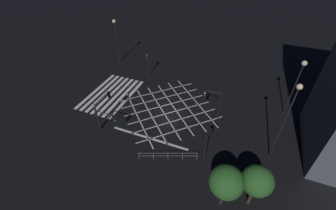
% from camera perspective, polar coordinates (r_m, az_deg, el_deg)
% --- Properties ---
extents(ground_plane, '(200.00, 200.00, 0.00)m').
position_cam_1_polar(ground_plane, '(30.79, 0.00, -0.97)').
color(ground_plane, black).
extents(road_markings, '(14.54, 19.34, 0.01)m').
position_cam_1_polar(road_markings, '(32.57, -9.14, 1.02)').
color(road_markings, silver).
rests_on(road_markings, ground_plane).
extents(traffic_light_se_cross, '(0.36, 2.75, 3.21)m').
position_cam_1_polar(traffic_light_se_cross, '(26.74, -15.21, -3.24)').
color(traffic_light_se_cross, black).
rests_on(traffic_light_se_cross, ground_plane).
extents(traffic_light_median_north, '(0.36, 2.21, 4.14)m').
position_cam_1_polar(traffic_light_median_north, '(28.17, 11.12, 1.70)').
color(traffic_light_median_north, black).
rests_on(traffic_light_median_north, ground_plane).
extents(traffic_light_se_main, '(3.05, 0.36, 4.00)m').
position_cam_1_polar(traffic_light_se_main, '(28.07, -15.94, 0.50)').
color(traffic_light_se_main, black).
rests_on(traffic_light_se_main, ground_plane).
extents(traffic_light_sw_main, '(0.39, 0.36, 4.21)m').
position_cam_1_polar(traffic_light_sw_main, '(36.59, -5.17, 11.47)').
color(traffic_light_sw_main, black).
rests_on(traffic_light_sw_main, ground_plane).
extents(traffic_light_ne_main, '(1.86, 0.36, 3.60)m').
position_cam_1_polar(traffic_light_ne_main, '(23.56, 10.23, -8.44)').
color(traffic_light_ne_main, black).
rests_on(traffic_light_ne_main, ground_plane).
extents(street_lamp_east, '(0.62, 0.62, 7.73)m').
position_cam_1_polar(street_lamp_east, '(30.80, 30.48, 6.80)').
color(street_lamp_east, black).
rests_on(street_lamp_east, ground_plane).
extents(street_lamp_west, '(0.60, 0.60, 7.69)m').
position_cam_1_polar(street_lamp_west, '(40.68, -13.22, 18.00)').
color(street_lamp_west, black).
rests_on(street_lamp_west, ground_plane).
extents(street_lamp_far, '(0.54, 0.54, 9.33)m').
position_cam_1_polar(street_lamp_far, '(23.18, 28.52, -0.93)').
color(street_lamp_far, black).
rests_on(street_lamp_far, ground_plane).
extents(street_tree_near, '(2.63, 2.63, 4.75)m').
position_cam_1_polar(street_tree_near, '(20.59, 21.71, -17.51)').
color(street_tree_near, '#38281C').
rests_on(street_tree_near, ground_plane).
extents(street_tree_far, '(2.87, 2.87, 4.86)m').
position_cam_1_polar(street_tree_far, '(19.79, 14.60, -18.43)').
color(street_tree_far, '#38281C').
rests_on(street_tree_far, ground_plane).
extents(pedestrian_railing, '(2.35, 5.78, 1.05)m').
position_cam_1_polar(pedestrian_railing, '(24.30, -0.00, -12.66)').
color(pedestrian_railing, gray).
rests_on(pedestrian_railing, ground_plane).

